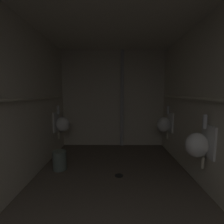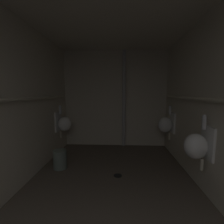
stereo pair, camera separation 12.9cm
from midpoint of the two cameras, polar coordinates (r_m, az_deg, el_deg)
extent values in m
cube|color=brown|center=(2.54, -1.28, -27.23)|extent=(2.73, 4.12, 0.08)
cube|color=beige|center=(2.53, -33.25, 2.18)|extent=(0.06, 4.12, 2.45)
cube|color=beige|center=(2.46, 31.51, 2.19)|extent=(0.06, 4.12, 2.45)
cube|color=beige|center=(4.13, -0.51, 4.70)|extent=(2.73, 0.06, 2.45)
cube|color=beige|center=(2.37, -1.48, 34.46)|extent=(2.73, 4.12, 0.06)
ellipsoid|color=white|center=(3.78, -18.19, -4.19)|extent=(0.30, 0.26, 0.34)
cube|color=white|center=(3.82, -20.42, -3.40)|extent=(0.03, 0.30, 0.44)
cylinder|color=silver|center=(3.76, -19.66, 0.48)|extent=(0.06, 0.06, 0.16)
sphere|color=silver|center=(3.75, -19.72, 1.77)|extent=(0.06, 0.06, 0.06)
cylinder|color=beige|center=(3.86, -19.46, -7.80)|extent=(0.04, 0.04, 0.16)
ellipsoid|color=white|center=(2.45, 26.75, -10.56)|extent=(0.30, 0.26, 0.34)
cube|color=white|center=(2.51, 30.02, -9.16)|extent=(0.03, 0.30, 0.44)
cylinder|color=silver|center=(2.42, 29.05, -3.34)|extent=(0.06, 0.06, 0.16)
sphere|color=silver|center=(2.41, 29.17, -1.35)|extent=(0.06, 0.06, 0.06)
cylinder|color=beige|center=(2.58, 28.50, -15.69)|extent=(0.04, 0.04, 0.16)
ellipsoid|color=white|center=(3.74, 17.06, -4.27)|extent=(0.30, 0.26, 0.34)
cube|color=white|center=(3.78, 19.35, -3.47)|extent=(0.03, 0.30, 0.44)
cylinder|color=silver|center=(3.72, 18.56, 0.46)|extent=(0.06, 0.06, 0.16)
sphere|color=silver|center=(3.71, 18.61, 1.76)|extent=(0.06, 0.06, 0.06)
cylinder|color=beige|center=(3.82, 18.38, -7.92)|extent=(0.04, 0.04, 0.16)
cylinder|color=beige|center=(2.45, -32.01, 3.81)|extent=(0.05, 3.29, 0.05)
sphere|color=beige|center=(3.94, -19.12, 5.25)|extent=(0.06, 0.06, 0.06)
cylinder|color=beige|center=(2.38, 30.17, 3.86)|extent=(0.05, 3.29, 0.05)
sphere|color=beige|center=(3.89, 18.10, 5.27)|extent=(0.06, 0.06, 0.06)
cylinder|color=#B2B2B2|center=(4.02, 2.70, 4.63)|extent=(0.08, 0.08, 2.40)
cylinder|color=black|center=(2.87, 1.12, -21.82)|extent=(0.14, 0.14, 0.01)
cylinder|color=slate|center=(3.17, -19.45, -16.02)|extent=(0.24, 0.24, 0.34)
camera|label=1|loc=(0.06, -89.62, 0.05)|focal=25.45mm
camera|label=2|loc=(0.06, 90.38, -0.05)|focal=25.45mm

